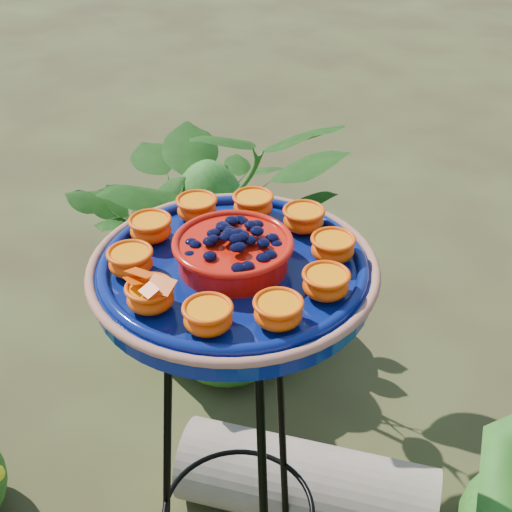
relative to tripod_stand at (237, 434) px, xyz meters
The scene contains 4 objects.
tripod_stand is the anchor object (origin of this frame).
feeder_dish 0.39m from the tripod_stand, 95.04° to the right, with size 0.47×0.47×0.11m.
driftwood_log 0.51m from the tripod_stand, 96.22° to the left, with size 0.21×0.21×0.64m, color gray.
shrub_back_left 0.92m from the tripod_stand, 138.76° to the left, with size 0.79×0.68×0.88m, color #215115.
Camera 1 is at (0.73, -0.69, 1.58)m, focal length 50.00 mm.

